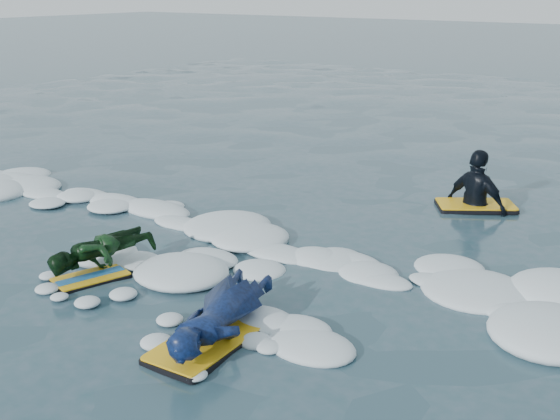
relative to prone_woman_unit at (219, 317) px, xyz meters
The scene contains 5 objects.
ground 2.28m from the prone_woman_unit, 158.56° to the left, with size 120.00×120.00×0.00m, color #1B3341.
foam_band 2.83m from the prone_woman_unit, 138.59° to the left, with size 12.00×3.10×0.30m, color silver, non-canonical shape.
prone_woman_unit is the anchor object (origin of this frame).
prone_child_unit 2.21m from the prone_woman_unit, 169.01° to the left, with size 0.93×1.41×0.51m.
waiting_rider_unit 5.60m from the prone_woman_unit, 84.02° to the left, with size 1.36×1.20×1.79m.
Camera 1 is at (6.15, -5.59, 3.36)m, focal length 45.00 mm.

